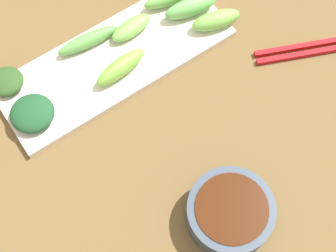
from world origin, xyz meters
TOP-DOWN VIEW (x-y plane):
  - tabletop at (0.00, 0.00)m, footprint 2.10×2.10m
  - sauce_bowl at (-0.18, -0.02)m, footprint 0.11×0.11m
  - serving_plate at (0.11, -0.02)m, footprint 0.13×0.36m
  - broccoli_stalk_0 at (0.11, -0.16)m, footprint 0.04×0.09m
  - broccoli_leafy_1 at (0.16, 0.13)m, footprint 0.06×0.06m
  - broccoli_leafy_2 at (0.09, 0.13)m, footprint 0.08×0.08m
  - broccoli_stalk_3 at (0.15, -0.00)m, footprint 0.03×0.10m
  - broccoli_stalk_4 at (0.08, -0.02)m, footprint 0.04×0.09m
  - broccoli_stalk_6 at (0.14, -0.07)m, footprint 0.03×0.07m
  - broccoli_stalk_7 at (0.07, -0.18)m, footprint 0.05×0.08m
  - chopsticks at (-0.05, -0.30)m, footprint 0.11×0.22m

SIDE VIEW (x-z plane):
  - tabletop at x=0.00m, z-range 0.00..0.02m
  - chopsticks at x=-0.05m, z-range 0.02..0.03m
  - serving_plate at x=0.11m, z-range 0.02..0.03m
  - broccoli_leafy_1 at x=0.16m, z-range 0.03..0.05m
  - broccoli_stalk_6 at x=0.14m, z-range 0.03..0.05m
  - broccoli_stalk_3 at x=0.15m, z-range 0.03..0.06m
  - broccoli_leafy_2 at x=0.09m, z-range 0.03..0.06m
  - sauce_bowl at x=-0.18m, z-range 0.02..0.07m
  - broccoli_stalk_4 at x=0.08m, z-range 0.03..0.06m
  - broccoli_stalk_7 at x=0.07m, z-range 0.03..0.06m
  - broccoli_stalk_0 at x=0.11m, z-range 0.03..0.06m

